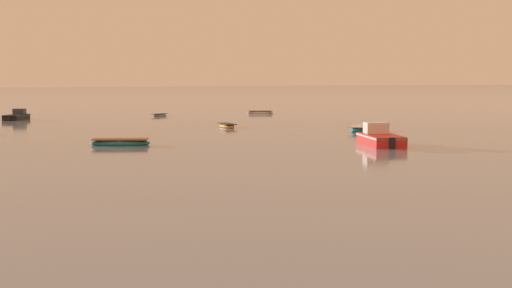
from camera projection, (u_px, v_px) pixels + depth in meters
motorboat_moored_1 at (19, 117)px, 88.96m from camera, size 4.23×5.32×1.96m
rowboat_moored_1 at (362, 129)px, 69.73m from camera, size 4.74×3.99×0.74m
rowboat_moored_4 at (120, 143)px, 54.92m from camera, size 4.71×3.32×0.71m
motorboat_moored_5 at (377, 139)px, 55.71m from camera, size 4.52×6.91×2.48m
rowboat_moored_6 at (160, 115)px, 96.91m from camera, size 2.93×2.57×0.46m
rowboat_moored_7 at (260, 112)px, 103.63m from camera, size 3.86×2.82×0.58m
rowboat_moored_8 at (227, 126)px, 74.77m from camera, size 1.74×3.69×0.56m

